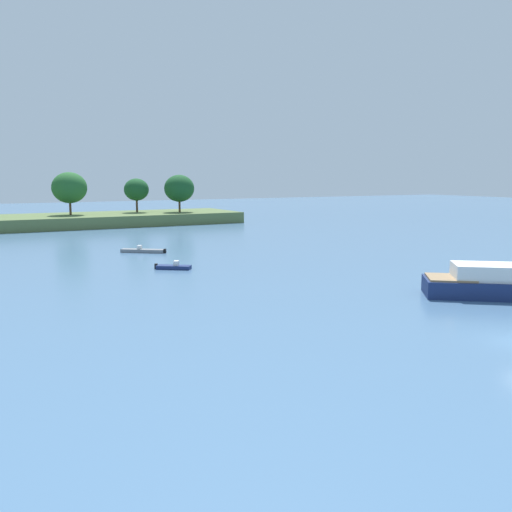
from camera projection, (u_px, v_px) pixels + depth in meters
The scene contains 3 objects.
treeline_island at pixel (84, 213), 110.40m from camera, with size 63.93×17.90×10.68m.
small_motorboat at pixel (143, 251), 71.99m from camera, with size 5.25×4.52×0.94m.
fishing_skiff at pixel (174, 267), 59.12m from camera, with size 3.67×3.15×0.91m.
Camera 1 is at (-29.63, -20.07, 9.87)m, focal length 38.76 mm.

